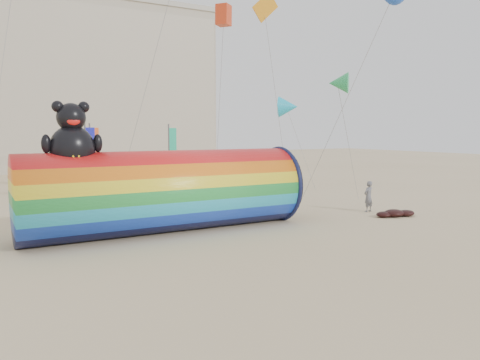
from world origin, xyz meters
TOP-DOWN VIEW (x-y plane):
  - ground at (0.00, 0.00)m, footprint 160.00×160.00m
  - windsock_assembly at (-2.55, 3.11)m, footprint 13.01×3.96m
  - kite_handler at (9.57, 2.33)m, footprint 0.72×0.54m
  - fabric_bundle at (9.81, 0.46)m, footprint 2.62×1.35m
  - festival_banners at (-1.51, 14.34)m, footprint 7.05×2.35m
  - flying_kites at (3.30, 5.08)m, footprint 20.02×14.72m
  - beachgoers at (6.04, -5.41)m, footprint 69.84×60.13m

SIDE VIEW (x-z plane):
  - ground at x=0.00m, z-range 0.00..0.00m
  - fabric_bundle at x=9.81m, z-range -0.03..0.37m
  - beachgoers at x=6.04m, z-range -0.05..1.75m
  - kite_handler at x=9.57m, z-range 0.00..1.79m
  - windsock_assembly at x=-2.55m, z-range -1.01..4.99m
  - festival_banners at x=-1.51m, z-range 0.04..5.24m
  - flying_kites at x=3.30m, z-range 7.15..15.94m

